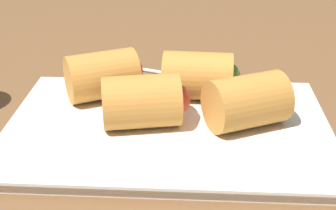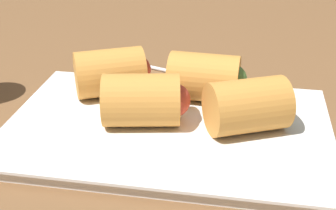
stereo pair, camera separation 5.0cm
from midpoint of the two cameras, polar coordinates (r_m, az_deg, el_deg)
table_surface at (r=49.03cm, az=-6.21°, el=-5.78°), size 180.00×140.00×2.00cm
serving_plate at (r=49.20cm, az=-2.91°, el=-3.09°), size 33.63×21.95×1.50cm
roll_front_left at (r=52.95cm, az=1.47°, el=3.50°), size 8.85×5.78×5.44cm
roll_front_right at (r=47.46cm, az=-5.46°, el=0.37°), size 9.12×6.80×5.44cm
roll_back_left at (r=47.74cm, az=7.15°, el=0.44°), size 9.33×8.18×5.44cm
roll_back_right at (r=54.07cm, az=-10.17°, el=3.58°), size 9.36×8.26×5.44cm
spoon at (r=60.98cm, az=3.43°, el=3.16°), size 19.29×8.28×1.44cm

